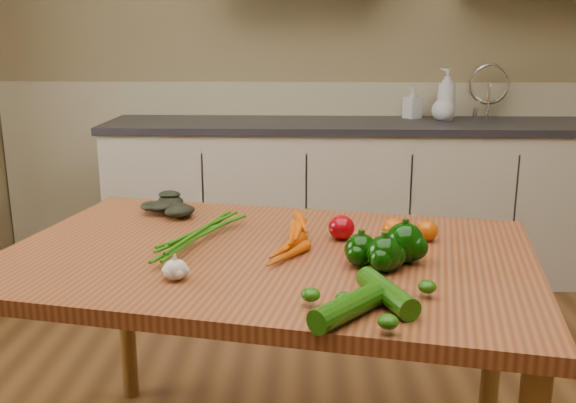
{
  "coord_description": "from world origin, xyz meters",
  "views": [
    {
      "loc": [
        -0.07,
        -1.46,
        1.37
      ],
      "look_at": [
        -0.13,
        0.49,
        0.87
      ],
      "focal_mm": 40.0,
      "sensor_mm": 36.0,
      "label": 1
    }
  ],
  "objects_px": {
    "soap_bottle_a": "(446,94)",
    "pepper_b": "(405,243)",
    "soap_bottle_c": "(444,105)",
    "pepper_a": "(361,250)",
    "pepper_c": "(384,254)",
    "zucchini_b": "(347,307)",
    "tomato_c": "(427,231)",
    "garlic_bulb": "(175,270)",
    "leafy_greens": "(167,198)",
    "carrot_bunch": "(263,235)",
    "soap_bottle_b": "(413,102)",
    "table": "(268,280)",
    "tomato_a": "(342,228)",
    "zucchini_a": "(387,293)",
    "tomato_b": "(395,230)"
  },
  "relations": [
    {
      "from": "soap_bottle_b",
      "to": "pepper_b",
      "type": "xyz_separation_m",
      "value": [
        -0.35,
        -2.19,
        -0.15
      ]
    },
    {
      "from": "table",
      "to": "zucchini_b",
      "type": "bearing_deg",
      "value": -54.56
    },
    {
      "from": "carrot_bunch",
      "to": "pepper_c",
      "type": "bearing_deg",
      "value": -18.32
    },
    {
      "from": "leafy_greens",
      "to": "soap_bottle_a",
      "type": "bearing_deg",
      "value": 52.39
    },
    {
      "from": "pepper_b",
      "to": "zucchini_b",
      "type": "distance_m",
      "value": 0.41
    },
    {
      "from": "garlic_bulb",
      "to": "tomato_c",
      "type": "distance_m",
      "value": 0.75
    },
    {
      "from": "garlic_bulb",
      "to": "table",
      "type": "bearing_deg",
      "value": 46.55
    },
    {
      "from": "pepper_a",
      "to": "pepper_c",
      "type": "height_order",
      "value": "pepper_c"
    },
    {
      "from": "soap_bottle_c",
      "to": "leafy_greens",
      "type": "relative_size",
      "value": 0.82
    },
    {
      "from": "tomato_a",
      "to": "zucchini_a",
      "type": "distance_m",
      "value": 0.48
    },
    {
      "from": "soap_bottle_c",
      "to": "leafy_greens",
      "type": "height_order",
      "value": "soap_bottle_c"
    },
    {
      "from": "pepper_c",
      "to": "tomato_b",
      "type": "xyz_separation_m",
      "value": [
        0.06,
        0.25,
        -0.01
      ]
    },
    {
      "from": "table",
      "to": "leafy_greens",
      "type": "xyz_separation_m",
      "value": [
        -0.37,
        0.39,
        0.14
      ]
    },
    {
      "from": "soap_bottle_c",
      "to": "pepper_c",
      "type": "distance_m",
      "value": 2.25
    },
    {
      "from": "soap_bottle_b",
      "to": "leafy_greens",
      "type": "bearing_deg",
      "value": 22.97
    },
    {
      "from": "garlic_bulb",
      "to": "tomato_c",
      "type": "relative_size",
      "value": 0.93
    },
    {
      "from": "soap_bottle_a",
      "to": "tomato_a",
      "type": "height_order",
      "value": "soap_bottle_a"
    },
    {
      "from": "tomato_c",
      "to": "pepper_c",
      "type": "bearing_deg",
      "value": -120.86
    },
    {
      "from": "pepper_c",
      "to": "zucchini_a",
      "type": "distance_m",
      "value": 0.21
    },
    {
      "from": "zucchini_a",
      "to": "zucchini_b",
      "type": "bearing_deg",
      "value": -137.38
    },
    {
      "from": "soap_bottle_a",
      "to": "pepper_b",
      "type": "height_order",
      "value": "soap_bottle_a"
    },
    {
      "from": "garlic_bulb",
      "to": "carrot_bunch",
      "type": "bearing_deg",
      "value": 52.65
    },
    {
      "from": "tomato_c",
      "to": "garlic_bulb",
      "type": "bearing_deg",
      "value": -153.62
    },
    {
      "from": "soap_bottle_c",
      "to": "tomato_b",
      "type": "distance_m",
      "value": 2.0
    },
    {
      "from": "tomato_b",
      "to": "zucchini_a",
      "type": "bearing_deg",
      "value": -99.4
    },
    {
      "from": "garlic_bulb",
      "to": "tomato_b",
      "type": "height_order",
      "value": "tomato_b"
    },
    {
      "from": "pepper_b",
      "to": "pepper_c",
      "type": "xyz_separation_m",
      "value": [
        -0.06,
        -0.07,
        -0.01
      ]
    },
    {
      "from": "soap_bottle_a",
      "to": "pepper_b",
      "type": "relative_size",
      "value": 2.79
    },
    {
      "from": "leafy_greens",
      "to": "pepper_a",
      "type": "bearing_deg",
      "value": -38.92
    },
    {
      "from": "pepper_c",
      "to": "zucchini_b",
      "type": "distance_m",
      "value": 0.32
    },
    {
      "from": "table",
      "to": "pepper_a",
      "type": "height_order",
      "value": "pepper_a"
    },
    {
      "from": "soap_bottle_c",
      "to": "carrot_bunch",
      "type": "relative_size",
      "value": 0.63
    },
    {
      "from": "pepper_c",
      "to": "leafy_greens",
      "type": "bearing_deg",
      "value": 141.46
    },
    {
      "from": "pepper_c",
      "to": "zucchini_b",
      "type": "xyz_separation_m",
      "value": [
        -0.11,
        -0.3,
        -0.02
      ]
    },
    {
      "from": "carrot_bunch",
      "to": "zucchini_a",
      "type": "bearing_deg",
      "value": -40.81
    },
    {
      "from": "soap_bottle_a",
      "to": "carrot_bunch",
      "type": "xyz_separation_m",
      "value": [
        -0.92,
        -2.0,
        -0.23
      ]
    },
    {
      "from": "soap_bottle_c",
      "to": "pepper_a",
      "type": "distance_m",
      "value": 2.23
    },
    {
      "from": "tomato_b",
      "to": "zucchini_b",
      "type": "distance_m",
      "value": 0.57
    },
    {
      "from": "soap_bottle_c",
      "to": "leafy_greens",
      "type": "xyz_separation_m",
      "value": [
        -1.25,
        -1.63,
        -0.15
      ]
    },
    {
      "from": "pepper_c",
      "to": "tomato_a",
      "type": "bearing_deg",
      "value": 110.06
    },
    {
      "from": "pepper_a",
      "to": "zucchini_b",
      "type": "height_order",
      "value": "pepper_a"
    },
    {
      "from": "pepper_c",
      "to": "tomato_b",
      "type": "distance_m",
      "value": 0.26
    },
    {
      "from": "soap_bottle_a",
      "to": "tomato_c",
      "type": "distance_m",
      "value": 1.99
    },
    {
      "from": "tomato_b",
      "to": "pepper_b",
      "type": "bearing_deg",
      "value": -89.1
    },
    {
      "from": "pepper_b",
      "to": "tomato_a",
      "type": "bearing_deg",
      "value": 129.58
    },
    {
      "from": "soap_bottle_c",
      "to": "garlic_bulb",
      "type": "height_order",
      "value": "soap_bottle_c"
    },
    {
      "from": "tomato_a",
      "to": "zucchini_a",
      "type": "height_order",
      "value": "tomato_a"
    },
    {
      "from": "tomato_c",
      "to": "zucchini_b",
      "type": "bearing_deg",
      "value": -115.53
    },
    {
      "from": "table",
      "to": "pepper_c",
      "type": "distance_m",
      "value": 0.37
    },
    {
      "from": "pepper_b",
      "to": "zucchini_a",
      "type": "bearing_deg",
      "value": -105.61
    }
  ]
}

